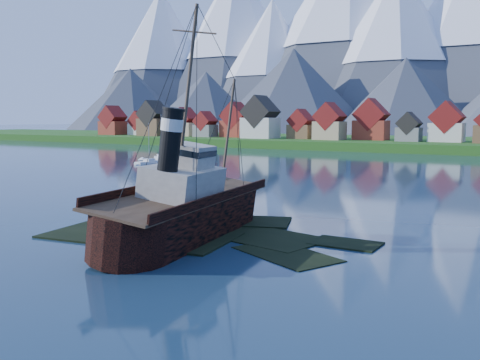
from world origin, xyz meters
The scene contains 9 objects.
ground centered at (0.00, 0.00, 0.00)m, with size 1400.00×1400.00×0.00m, color #193048.
shoal centered at (1.78, 2.15, -0.35)m, with size 31.71×21.24×1.14m.
shore_bank centered at (0.00, 170.00, 0.00)m, with size 600.00×80.00×3.20m, color #174F16.
seawall centered at (0.00, 132.00, 0.00)m, with size 600.00×2.50×2.00m, color #3F3D38.
town centered at (-33.12, 152.18, 8.99)m, with size 250.96×16.69×17.30m.
tugboat_wreck centered at (1.07, 0.99, 2.79)m, with size 6.47×27.88×22.09m.
sailboat_a centered at (-55.42, 61.27, 0.23)m, with size 2.51×8.57×10.35m.
sailboat_b centered at (-47.87, 65.45, 0.31)m, with size 2.52×9.17×13.21m.
sailboat_c centered at (-59.93, 71.67, 0.29)m, with size 9.10×8.38×12.78m.
Camera 1 is at (30.76, -40.12, 11.29)m, focal length 40.00 mm.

